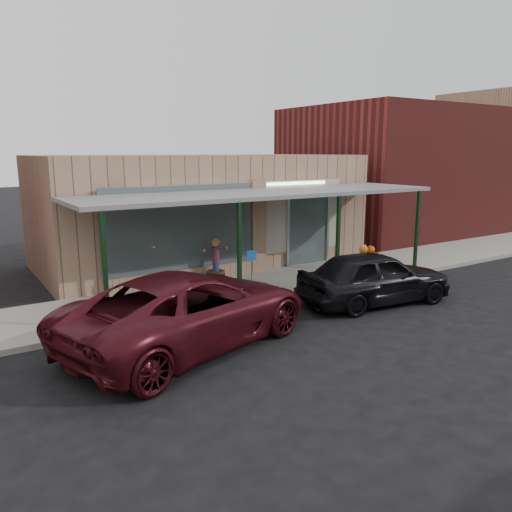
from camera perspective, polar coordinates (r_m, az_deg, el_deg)
ground at (r=13.52m, az=9.51°, el=-6.98°), size 120.00×120.00×0.00m
sidewalk at (r=16.22m, az=0.96°, el=-3.36°), size 40.00×3.20×0.15m
storefront at (r=19.74m, az=-6.41°, el=5.27°), size 12.00×6.25×4.20m
awning at (r=15.67m, az=1.08°, el=7.02°), size 12.00×3.00×3.04m
block_buildings_near at (r=21.48m, az=-2.90°, el=10.33°), size 61.00×8.00×8.00m
barrel_scarecrow at (r=16.22m, az=-4.62°, el=-1.30°), size 0.90×0.66×1.48m
barrel_pumpkin at (r=19.45m, az=12.89°, el=-0.07°), size 0.72×0.72×0.74m
handicap_sign at (r=14.34m, az=-0.50°, el=-1.32°), size 0.29×0.08×1.41m
parked_sedan at (r=14.78m, az=13.42°, el=-2.35°), size 4.78×2.41×1.59m
car_maroon at (r=11.39m, az=-7.52°, el=-6.03°), size 6.69×4.52×1.70m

